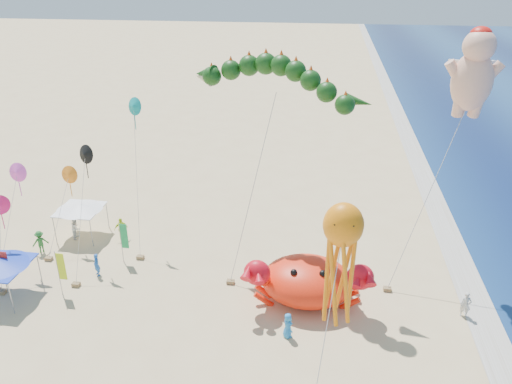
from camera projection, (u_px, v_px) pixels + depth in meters
ground at (283, 301)px, 31.40m from camera, size 320.00×320.00×0.00m
foam_strip at (482, 318)px, 29.82m from camera, size 320.00×320.00×0.00m
crab_inflatable at (307, 280)px, 30.86m from camera, size 7.70×5.09×3.38m
dragon_kite at (274, 84)px, 30.45m from camera, size 11.51×6.37×13.90m
cherub_kite at (474, 71)px, 29.69m from camera, size 5.45×5.16×16.06m
octopus_kite at (341, 255)px, 22.30m from camera, size 2.13×4.70×10.01m
canopy_white at (79, 207)px, 37.96m from camera, size 3.46×3.46×2.71m
feather_flags at (46, 252)px, 32.83m from camera, size 9.27×4.57×3.20m
beachgoers at (130, 252)px, 35.07m from camera, size 29.98×10.13×1.78m
small_kites at (63, 173)px, 33.75m from camera, size 8.15×10.51×10.81m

